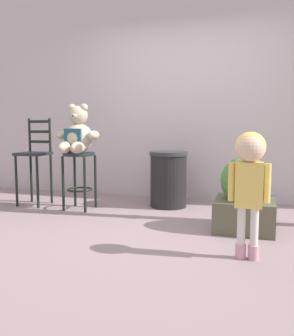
# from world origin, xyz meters

# --- Properties ---
(ground_plane) EXTENTS (24.00, 24.00, 0.00)m
(ground_plane) POSITION_xyz_m (0.00, 0.00, 0.00)
(ground_plane) COLOR gray
(building_wall) EXTENTS (7.65, 0.30, 3.22)m
(building_wall) POSITION_xyz_m (0.00, 1.86, 1.61)
(building_wall) COLOR #BFB3B6
(building_wall) RESTS_ON ground_plane
(bar_stool_with_teddy) EXTENTS (0.39, 0.39, 0.70)m
(bar_stool_with_teddy) POSITION_xyz_m (-1.11, 0.66, 0.50)
(bar_stool_with_teddy) COLOR black
(bar_stool_with_teddy) RESTS_ON ground_plane
(teddy_bear) EXTENTS (0.55, 0.49, 0.59)m
(teddy_bear) POSITION_xyz_m (-1.11, 0.63, 0.92)
(teddy_bear) COLOR #B8AA8B
(teddy_bear) RESTS_ON bar_stool_with_teddy
(child_walking) EXTENTS (0.31, 0.25, 0.98)m
(child_walking) POSITION_xyz_m (0.93, -0.48, 0.71)
(child_walking) COLOR #CE92A2
(child_walking) RESTS_ON ground_plane
(trash_bin) EXTENTS (0.49, 0.49, 0.71)m
(trash_bin) POSITION_xyz_m (-0.10, 1.13, 0.36)
(trash_bin) COLOR black
(trash_bin) RESTS_ON ground_plane
(bar_chair_empty) EXTENTS (0.37, 0.37, 1.13)m
(bar_chair_empty) POSITION_xyz_m (-1.79, 0.74, 0.62)
(bar_chair_empty) COLOR black
(bar_chair_empty) RESTS_ON ground_plane
(planter_with_shrub) EXTENTS (0.57, 0.57, 0.73)m
(planter_with_shrub) POSITION_xyz_m (0.88, 0.33, 0.33)
(planter_with_shrub) COLOR #585642
(planter_with_shrub) RESTS_ON ground_plane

